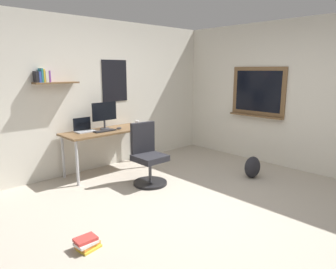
% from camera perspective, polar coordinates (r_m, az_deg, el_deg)
% --- Properties ---
extents(ground_plane, '(5.20, 5.20, 0.00)m').
position_cam_1_polar(ground_plane, '(4.10, 6.63, -13.39)').
color(ground_plane, '#ADA393').
rests_on(ground_plane, ground).
extents(wall_back, '(5.00, 0.30, 2.60)m').
position_cam_1_polar(wall_back, '(5.61, -12.64, 7.14)').
color(wall_back, silver).
rests_on(wall_back, ground).
extents(wall_right, '(0.22, 5.00, 2.60)m').
position_cam_1_polar(wall_right, '(5.83, 22.65, 6.66)').
color(wall_right, silver).
rests_on(wall_right, ground).
extents(desk, '(1.48, 0.60, 0.74)m').
position_cam_1_polar(desk, '(5.31, -11.39, -0.00)').
color(desk, brown).
rests_on(desk, ground).
extents(office_chair, '(0.52, 0.52, 0.95)m').
position_cam_1_polar(office_chair, '(4.76, -3.80, -4.39)').
color(office_chair, black).
rests_on(office_chair, ground).
extents(laptop, '(0.31, 0.21, 0.23)m').
position_cam_1_polar(laptop, '(5.25, -15.38, 1.11)').
color(laptop, '#ADAFB5').
rests_on(laptop, desk).
extents(monitor_primary, '(0.46, 0.17, 0.46)m').
position_cam_1_polar(monitor_primary, '(5.35, -11.76, 3.84)').
color(monitor_primary, '#38383D').
rests_on(monitor_primary, desk).
extents(keyboard, '(0.37, 0.13, 0.02)m').
position_cam_1_polar(keyboard, '(5.19, -11.68, 0.68)').
color(keyboard, black).
rests_on(keyboard, desk).
extents(computer_mouse, '(0.10, 0.06, 0.03)m').
position_cam_1_polar(computer_mouse, '(5.34, -9.13, 1.16)').
color(computer_mouse, '#262628').
rests_on(computer_mouse, desk).
extents(coffee_mug, '(0.08, 0.08, 0.09)m').
position_cam_1_polar(coffee_mug, '(5.62, -5.76, 2.10)').
color(coffee_mug, silver).
rests_on(coffee_mug, desk).
extents(backpack, '(0.32, 0.22, 0.36)m').
position_cam_1_polar(backpack, '(5.25, 15.44, -5.88)').
color(backpack, '#232328').
rests_on(backpack, ground).
extents(book_stack_on_floor, '(0.26, 0.21, 0.12)m').
position_cam_1_polar(book_stack_on_floor, '(3.33, -14.84, -19.00)').
color(book_stack_on_floor, gold).
rests_on(book_stack_on_floor, ground).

